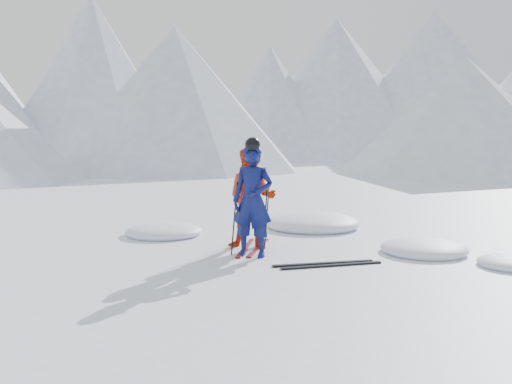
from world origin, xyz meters
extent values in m
plane|color=white|center=(0.00, 0.00, 0.00)|extent=(160.00, 160.00, 0.00)
cone|color=#B2BCD1|center=(-11.51, 40.48, 7.17)|extent=(23.96, 23.96, 14.35)
cone|color=#B2BCD1|center=(-5.08, 51.27, 5.96)|extent=(17.69, 17.69, 11.93)
cone|color=#B2BCD1|center=(4.51, 43.52, 5.42)|extent=(19.63, 19.63, 10.85)
cone|color=#B2BCD1|center=(11.74, 46.25, 7.07)|extent=(23.31, 23.31, 14.15)
cone|color=#B2BCD1|center=(21.49, 44.84, 7.44)|extent=(28.94, 28.94, 14.88)
cone|color=#B2BCD1|center=(12.00, 20.00, 3.25)|extent=(14.00, 14.00, 6.50)
cone|color=#B2BCD1|center=(-4.00, 26.00, 4.50)|extent=(16.00, 16.00, 9.00)
imported|color=#0D134F|center=(-1.98, 0.36, 0.97)|extent=(0.83, 0.71, 1.93)
imported|color=red|center=(-1.92, 1.03, 0.93)|extent=(1.07, 0.93, 1.86)
cylinder|color=black|center=(-2.28, 0.51, 0.64)|extent=(0.13, 0.09, 1.29)
cylinder|color=black|center=(-1.73, 0.61, 0.64)|extent=(0.13, 0.08, 1.29)
cylinder|color=black|center=(-2.22, 1.28, 0.62)|extent=(0.12, 0.10, 1.24)
cylinder|color=black|center=(-1.62, 1.18, 0.62)|extent=(0.12, 0.09, 1.24)
cube|color=black|center=(-2.04, 1.03, 0.01)|extent=(0.52, 1.67, 0.03)
cube|color=black|center=(-1.80, 1.03, 0.01)|extent=(0.63, 1.64, 0.03)
cube|color=black|center=(-0.92, -0.36, 0.01)|extent=(1.70, 0.29, 0.03)
cube|color=black|center=(-0.82, -0.51, 0.01)|extent=(1.69, 0.35, 0.03)
ellipsoid|color=white|center=(-3.61, 2.63, 0.00)|extent=(1.60, 1.60, 0.35)
ellipsoid|color=white|center=(1.06, 0.30, 0.00)|extent=(1.52, 1.52, 0.33)
ellipsoid|color=white|center=(-0.30, 3.20, 0.00)|extent=(2.13, 2.13, 0.47)
ellipsoid|color=white|center=(2.03, -0.85, 0.00)|extent=(1.07, 1.07, 0.24)
camera|label=1|loc=(-2.99, -8.74, 2.02)|focal=38.00mm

